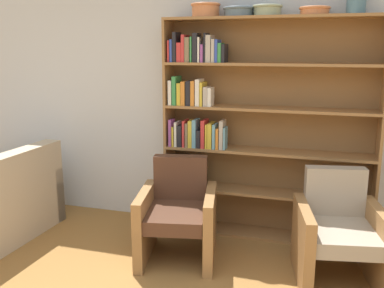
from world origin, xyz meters
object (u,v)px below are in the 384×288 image
bowl_olive (239,11)px  armchair_cushioned (339,233)px  bowl_terracotta (206,10)px  bowl_cream (315,10)px  armchair_leather (178,214)px  bookshelf (246,129)px  bowl_stoneware (267,10)px

bowl_olive → armchair_cushioned: size_ratio=0.33×
bowl_olive → bowl_terracotta: bearing=180.0°
bowl_cream → armchair_cushioned: bowl_cream is taller
bowl_olive → armchair_leather: (-0.38, -0.64, -1.74)m
bookshelf → armchair_leather: (-0.47, -0.65, -0.67)m
bowl_terracotta → armchair_leather: bearing=-96.3°
bowl_olive → bookshelf: bearing=9.7°
bowl_stoneware → bowl_cream: size_ratio=1.00×
bookshelf → armchair_leather: size_ratio=2.44×
bookshelf → bowl_stoneware: bowl_stoneware is taller
bowl_cream → bowl_stoneware: bearing=180.0°
armchair_leather → bowl_cream: bearing=-159.7°
bookshelf → bowl_olive: (-0.09, -0.02, 1.07)m
bookshelf → armchair_cushioned: 1.27m
bowl_cream → armchair_leather: (-1.03, -0.64, -1.73)m
bowl_olive → armchair_cushioned: bowl_olive is taller
armchair_cushioned → bowl_terracotta: bearing=-37.5°
bookshelf → bowl_cream: bowl_cream is taller
bowl_olive → armchair_cushioned: bearing=-33.7°
bookshelf → bowl_olive: bowl_olive is taller
armchair_cushioned → bowl_olive: bearing=-44.4°
bookshelf → bowl_terracotta: bearing=-177.8°
bowl_olive → armchair_leather: bowl_olive is taller
bowl_terracotta → armchair_leather: bowl_terracotta is taller
bowl_olive → bowl_cream: (0.66, -0.00, -0.01)m
bookshelf → armchair_leather: 1.04m
bowl_stoneware → bowl_cream: bearing=-0.0°
bowl_terracotta → bowl_stoneware: (0.56, 0.00, -0.02)m
bowl_stoneware → bowl_cream: bowl_stoneware is taller
bowl_terracotta → armchair_cushioned: size_ratio=0.32×
bowl_olive → armchair_leather: 1.89m
bookshelf → bowl_cream: bearing=-1.5°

